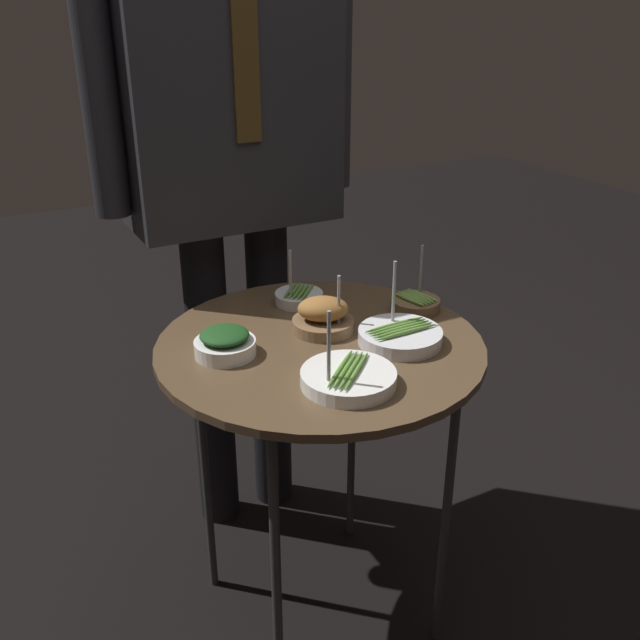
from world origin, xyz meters
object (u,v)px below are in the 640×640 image
(bowl_asparagus_back_left, at_px, (348,377))
(waiter_figure, at_px, (228,118))
(bowl_asparagus_front_left, at_px, (415,303))
(bowl_spinach_back_right, at_px, (225,343))
(serving_cart, at_px, (320,365))
(bowl_roast_mid_right, at_px, (323,317))
(bowl_asparagus_center, at_px, (299,297))
(bowl_asparagus_front_right, at_px, (400,336))

(bowl_asparagus_back_left, bearing_deg, waiter_figure, 86.91)
(bowl_asparagus_front_left, height_order, bowl_spinach_back_right, bowl_asparagus_front_left)
(serving_cart, distance_m, bowl_spinach_back_right, 0.21)
(bowl_roast_mid_right, xyz_separation_m, bowl_asparagus_back_left, (-0.07, -0.22, -0.02))
(bowl_spinach_back_right, xyz_separation_m, bowl_roast_mid_right, (0.22, 0.01, 0.01))
(bowl_asparagus_center, bearing_deg, serving_cart, -104.35)
(bowl_asparagus_center, bearing_deg, bowl_asparagus_back_left, -103.00)
(bowl_asparagus_front_left, xyz_separation_m, bowl_asparagus_back_left, (-0.30, -0.22, -0.00))
(serving_cart, height_order, bowl_asparagus_center, bowl_asparagus_center)
(bowl_asparagus_back_left, relative_size, waiter_figure, 0.10)
(serving_cart, xyz_separation_m, bowl_asparagus_front_right, (0.14, -0.08, 0.07))
(serving_cart, xyz_separation_m, bowl_roast_mid_right, (0.03, 0.05, 0.09))
(bowl_asparagus_back_left, bearing_deg, bowl_asparagus_front_left, 36.37)
(serving_cart, height_order, bowl_spinach_back_right, bowl_spinach_back_right)
(bowl_asparagus_front_left, bearing_deg, bowl_asparagus_back_left, -143.63)
(bowl_asparagus_front_right, bearing_deg, waiter_figure, 105.03)
(bowl_roast_mid_right, distance_m, waiter_figure, 0.55)
(serving_cart, bearing_deg, bowl_roast_mid_right, 55.25)
(bowl_asparagus_back_left, xyz_separation_m, waiter_figure, (0.03, 0.64, 0.37))
(bowl_asparagus_front_right, bearing_deg, bowl_asparagus_center, 108.05)
(bowl_asparagus_front_left, distance_m, bowl_asparagus_front_right, 0.18)
(bowl_spinach_back_right, bearing_deg, bowl_roast_mid_right, 1.95)
(serving_cart, bearing_deg, bowl_asparagus_center, 75.65)
(bowl_asparagus_front_right, xyz_separation_m, bowl_asparagus_center, (-0.09, 0.28, -0.00))
(serving_cart, xyz_separation_m, bowl_asparagus_center, (0.05, 0.20, 0.07))
(bowl_asparagus_front_right, distance_m, bowl_asparagus_center, 0.30)
(bowl_asparagus_front_right, relative_size, waiter_figure, 0.10)
(bowl_asparagus_front_right, relative_size, bowl_roast_mid_right, 1.30)
(bowl_asparagus_front_left, xyz_separation_m, bowl_asparagus_center, (-0.22, 0.16, 0.00))
(bowl_asparagus_back_left, bearing_deg, serving_cart, 78.56)
(bowl_asparagus_center, distance_m, waiter_figure, 0.45)
(bowl_spinach_back_right, height_order, bowl_asparagus_back_left, bowl_asparagus_back_left)
(bowl_asparagus_front_left, relative_size, bowl_roast_mid_right, 1.07)
(bowl_asparagus_front_right, bearing_deg, bowl_asparagus_front_left, 45.01)
(bowl_spinach_back_right, height_order, bowl_asparagus_center, bowl_asparagus_center)
(serving_cart, distance_m, bowl_asparagus_center, 0.22)
(bowl_asparagus_back_left, bearing_deg, bowl_asparagus_front_right, 28.91)
(waiter_figure, bearing_deg, bowl_asparagus_front_left, -56.91)
(bowl_spinach_back_right, height_order, waiter_figure, waiter_figure)
(bowl_asparagus_back_left, distance_m, waiter_figure, 0.74)
(serving_cart, height_order, bowl_asparagus_front_right, bowl_asparagus_front_right)
(bowl_asparagus_front_left, relative_size, bowl_asparagus_center, 1.04)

